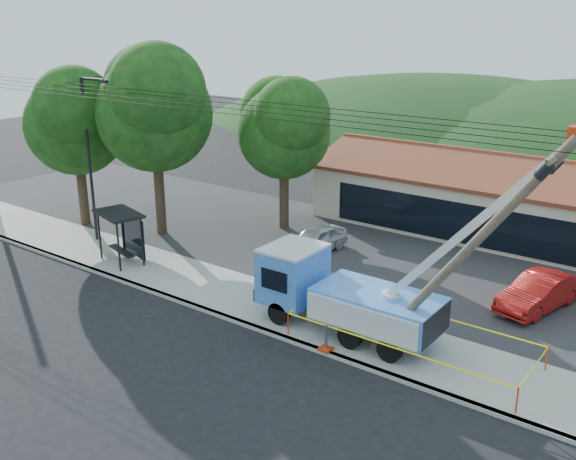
% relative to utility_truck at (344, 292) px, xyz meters
% --- Properties ---
extents(ground, '(120.00, 120.00, 0.00)m').
position_rel_utility_truck_xyz_m(ground, '(-2.70, -3.92, -1.76)').
color(ground, black).
rests_on(ground, ground).
extents(curb, '(60.00, 0.25, 0.15)m').
position_rel_utility_truck_xyz_m(curb, '(-2.70, -1.82, -1.68)').
color(curb, gray).
rests_on(curb, ground).
extents(sidewalk, '(60.00, 4.00, 0.15)m').
position_rel_utility_truck_xyz_m(sidewalk, '(-2.70, 0.08, -1.68)').
color(sidewalk, gray).
rests_on(sidewalk, ground).
extents(parking_lot, '(60.00, 12.00, 0.10)m').
position_rel_utility_truck_xyz_m(parking_lot, '(-2.70, 8.08, -1.71)').
color(parking_lot, '#28282B').
rests_on(parking_lot, ground).
extents(strip_mall, '(22.50, 8.53, 4.67)m').
position_rel_utility_truck_xyz_m(strip_mall, '(1.30, 16.06, 0.13)').
color(strip_mall, beige).
rests_on(strip_mall, ground).
extents(streetlight, '(2.13, 0.22, 9.00)m').
position_rel_utility_truck_xyz_m(streetlight, '(-16.48, 1.08, 3.55)').
color(streetlight, black).
rests_on(streetlight, ground).
extents(tree_west_near, '(7.56, 6.72, 10.80)m').
position_rel_utility_truck_xyz_m(tree_west_near, '(-14.70, 4.08, 5.77)').
color(tree_west_near, '#332316').
rests_on(tree_west_near, ground).
extents(tree_west_far, '(6.84, 6.08, 9.48)m').
position_rel_utility_truck_xyz_m(tree_west_far, '(-19.70, 2.58, 4.78)').
color(tree_west_far, '#332316').
rests_on(tree_west_far, ground).
extents(tree_lot, '(6.30, 5.60, 8.94)m').
position_rel_utility_truck_xyz_m(tree_lot, '(-9.70, 9.08, 4.45)').
color(tree_lot, '#332316').
rests_on(tree_lot, ground).
extents(hill_west, '(78.40, 56.00, 28.00)m').
position_rel_utility_truck_xyz_m(hill_west, '(-17.70, 51.08, -1.76)').
color(hill_west, '#183714').
rests_on(hill_west, ground).
extents(power_lines, '(60.00, 1.42, 8.69)m').
position_rel_utility_truck_xyz_m(power_lines, '(-21.16, -0.11, 2.97)').
color(power_lines, '#4D3E32').
rests_on(power_lines, ground).
extents(utility_truck, '(11.67, 3.99, 8.82)m').
position_rel_utility_truck_xyz_m(utility_truck, '(0.00, 0.00, 0.00)').
color(utility_truck, black).
rests_on(utility_truck, ground).
extents(leaning_pole, '(6.37, 1.81, 8.76)m').
position_rel_utility_truck_xyz_m(leaning_pole, '(5.01, -0.47, 3.11)').
color(leaning_pole, '#4D3E32').
rests_on(leaning_pole, ground).
extents(bus_shelter, '(3.02, 2.29, 2.59)m').
position_rel_utility_truck_xyz_m(bus_shelter, '(-12.82, -0.15, 0.30)').
color(bus_shelter, black).
rests_on(bus_shelter, ground).
extents(caution_tape, '(8.90, 3.27, 0.94)m').
position_rel_utility_truck_xyz_m(caution_tape, '(2.91, 0.03, -0.91)').
color(caution_tape, red).
rests_on(caution_tape, ground).
extents(car_silver, '(2.03, 4.17, 1.37)m').
position_rel_utility_truck_xyz_m(car_silver, '(-5.88, 6.71, -1.76)').
color(car_silver, '#AFB1B7').
rests_on(car_silver, ground).
extents(car_red, '(2.63, 4.75, 1.48)m').
position_rel_utility_truck_xyz_m(car_red, '(5.58, 6.67, -1.76)').
color(car_red, '#A81410').
rests_on(car_red, ground).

